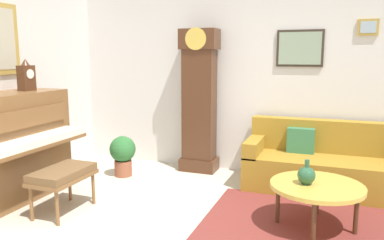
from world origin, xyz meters
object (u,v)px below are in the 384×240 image
object	(u,v)px
grandfather_clock	(199,105)
potted_plant	(123,153)
coffee_table	(317,187)
green_jug	(306,175)
mantel_clock	(26,76)
piano	(9,147)
couch	(324,165)
piano_bench	(63,175)

from	to	relation	value
grandfather_clock	potted_plant	size ratio (longest dim) A/B	3.62
coffee_table	green_jug	world-z (taller)	green_jug
grandfather_clock	potted_plant	distance (m)	1.27
coffee_table	mantel_clock	bearing A→B (deg)	-178.09
piano	couch	distance (m)	3.76
green_jug	couch	bearing A→B (deg)	83.84
coffee_table	potted_plant	distance (m)	2.71
piano	mantel_clock	world-z (taller)	mantel_clock
coffee_table	green_jug	distance (m)	0.16
piano_bench	couch	size ratio (longest dim) A/B	0.37
piano	potted_plant	distance (m)	1.47
grandfather_clock	couch	size ratio (longest dim) A/B	1.07
green_jug	potted_plant	bearing A→B (deg)	161.83
mantel_clock	green_jug	xyz separation A→B (m)	(3.23, 0.08, -0.88)
potted_plant	grandfather_clock	bearing A→B (deg)	34.52
couch	coffee_table	distance (m)	1.21
grandfather_clock	piano_bench	bearing A→B (deg)	-113.68
green_jug	mantel_clock	bearing A→B (deg)	-178.59
piano	coffee_table	xyz separation A→B (m)	(3.33, 0.45, -0.21)
mantel_clock	potted_plant	distance (m)	1.59
grandfather_clock	coffee_table	size ratio (longest dim) A/B	2.31
green_jug	potted_plant	size ratio (longest dim) A/B	0.43
grandfather_clock	mantel_clock	distance (m)	2.28
piano_bench	green_jug	xyz separation A→B (m)	(2.43, 0.49, 0.13)
piano_bench	grandfather_clock	distance (m)	2.18
piano	potted_plant	world-z (taller)	piano
piano_bench	grandfather_clock	size ratio (longest dim) A/B	0.34
piano	green_jug	bearing A→B (deg)	7.32
piano_bench	piano	bearing A→B (deg)	174.32
grandfather_clock	mantel_clock	size ratio (longest dim) A/B	5.34
mantel_clock	green_jug	size ratio (longest dim) A/B	1.58
piano	green_jug	size ratio (longest dim) A/B	6.00
piano_bench	potted_plant	world-z (taller)	potted_plant
piano_bench	couch	distance (m)	3.10
grandfather_clock	mantel_clock	xyz separation A→B (m)	(-1.64, -1.52, 0.45)
coffee_table	piano	bearing A→B (deg)	-172.37
piano_bench	coffee_table	bearing A→B (deg)	11.72
grandfather_clock	green_jug	world-z (taller)	grandfather_clock
piano_bench	coffee_table	xyz separation A→B (m)	(2.53, 0.53, 0.01)
piano_bench	green_jug	world-z (taller)	green_jug
green_jug	coffee_table	bearing A→B (deg)	17.52
grandfather_clock	potted_plant	xyz separation A→B (m)	(-0.90, -0.62, -0.64)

